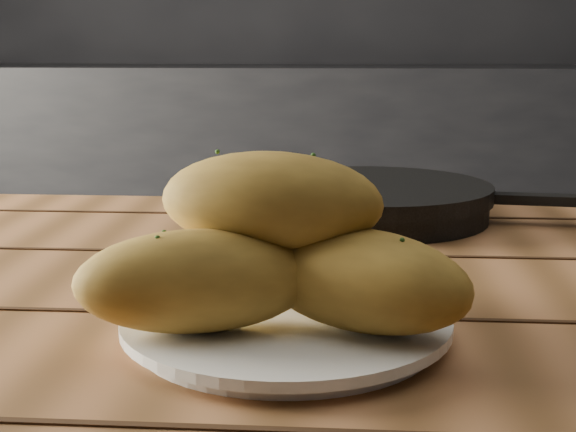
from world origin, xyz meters
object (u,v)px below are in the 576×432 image
object	(u,v)px
plate	(286,325)
bread_rolls	(278,252)
skillet	(373,200)
table	(425,383)

from	to	relation	value
plate	bread_rolls	world-z (taller)	bread_rolls
plate	skillet	size ratio (longest dim) A/B	0.57
plate	skillet	bearing A→B (deg)	79.79
skillet	plate	bearing A→B (deg)	-100.21
table	plate	world-z (taller)	plate
bread_rolls	table	bearing A→B (deg)	49.70
table	bread_rolls	xyz separation A→B (m)	(-0.13, -0.15, 0.17)
table	skillet	distance (m)	0.32
plate	bread_rolls	bearing A→B (deg)	-149.04
bread_rolls	skillet	size ratio (longest dim) A/B	0.68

